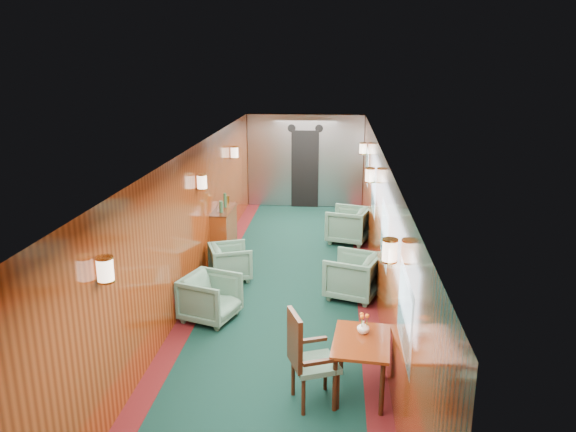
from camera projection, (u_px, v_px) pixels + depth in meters
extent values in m
plane|color=black|center=(284.00, 298.00, 9.16)|extent=(12.00, 12.00, 0.00)
cube|color=white|center=(283.00, 155.00, 8.52)|extent=(3.00, 12.00, 0.10)
cube|color=white|center=(283.00, 154.00, 8.52)|extent=(1.20, 12.00, 0.06)
cube|color=maroon|center=(305.00, 160.00, 14.59)|extent=(3.00, 0.10, 2.40)
cube|color=maroon|center=(190.00, 225.00, 8.96)|extent=(0.10, 12.00, 2.40)
cube|color=maroon|center=(379.00, 230.00, 8.71)|extent=(0.10, 12.00, 2.40)
cube|color=#430D0E|center=(202.00, 294.00, 9.28)|extent=(0.30, 12.00, 0.01)
cube|color=#430D0E|center=(367.00, 300.00, 9.05)|extent=(0.30, 12.00, 0.01)
cube|color=#A8AAAF|center=(305.00, 161.00, 14.51)|extent=(2.98, 0.12, 2.38)
cube|color=black|center=(305.00, 169.00, 14.49)|extent=(0.70, 0.06, 2.00)
cylinder|color=black|center=(292.00, 128.00, 14.24)|extent=(0.20, 0.04, 0.20)
cylinder|color=black|center=(319.00, 128.00, 14.18)|extent=(0.20, 0.04, 0.20)
cube|color=silver|center=(405.00, 314.00, 5.29)|extent=(0.02, 1.10, 0.80)
cube|color=#476A6A|center=(404.00, 314.00, 5.29)|extent=(0.01, 0.96, 0.66)
cube|color=silver|center=(384.00, 234.00, 7.68)|extent=(0.02, 1.10, 0.80)
cube|color=#476A6A|center=(384.00, 234.00, 7.68)|extent=(0.01, 0.96, 0.66)
cube|color=silver|center=(374.00, 192.00, 10.08)|extent=(0.02, 1.10, 0.80)
cube|color=#476A6A|center=(373.00, 192.00, 10.08)|extent=(0.01, 0.96, 0.66)
cube|color=silver|center=(367.00, 166.00, 12.48)|extent=(0.02, 1.10, 0.80)
cube|color=#476A6A|center=(367.00, 166.00, 12.48)|extent=(0.01, 0.96, 0.66)
cylinder|color=beige|center=(105.00, 269.00, 5.44)|extent=(0.16, 0.16, 0.24)
cylinder|color=#AC8330|center=(106.00, 281.00, 5.47)|extent=(0.17, 0.17, 0.02)
cylinder|color=beige|center=(390.00, 251.00, 5.97)|extent=(0.16, 0.16, 0.24)
cylinder|color=#AC8330|center=(389.00, 261.00, 6.00)|extent=(0.17, 0.17, 0.02)
cylinder|color=beige|center=(202.00, 182.00, 9.27)|extent=(0.16, 0.16, 0.24)
cylinder|color=#AC8330|center=(202.00, 189.00, 9.30)|extent=(0.17, 0.17, 0.02)
cylinder|color=beige|center=(370.00, 175.00, 9.80)|extent=(0.16, 0.16, 0.24)
cylinder|color=#AC8330|center=(370.00, 182.00, 9.83)|extent=(0.17, 0.17, 0.02)
cylinder|color=beige|center=(234.00, 152.00, 12.15)|extent=(0.16, 0.16, 0.24)
cylinder|color=#AC8330|center=(235.00, 158.00, 12.18)|extent=(0.17, 0.17, 0.02)
cylinder|color=beige|center=(363.00, 148.00, 12.68)|extent=(0.16, 0.16, 0.24)
cylinder|color=#AC8330|center=(363.00, 154.00, 12.71)|extent=(0.17, 0.17, 0.02)
cube|color=maroon|center=(362.00, 341.00, 6.39)|extent=(0.72, 0.97, 0.04)
cylinder|color=#391A0C|center=(335.00, 384.00, 6.15)|extent=(0.05, 0.05, 0.65)
cylinder|color=#391A0C|center=(382.00, 389.00, 6.06)|extent=(0.05, 0.05, 0.65)
cylinder|color=#391A0C|center=(342.00, 349.00, 6.89)|extent=(0.05, 0.05, 0.65)
cylinder|color=#391A0C|center=(384.00, 353.00, 6.80)|extent=(0.05, 0.05, 0.65)
cube|color=#1E4638|center=(315.00, 364.00, 6.27)|extent=(0.62, 0.62, 0.06)
cube|color=#391A0C|center=(295.00, 340.00, 6.11)|extent=(0.21, 0.43, 0.62)
cube|color=#1E4638|center=(297.00, 345.00, 6.14)|extent=(0.14, 0.32, 0.37)
cube|color=#391A0C|center=(322.00, 362.00, 6.00)|extent=(0.43, 0.21, 0.04)
cube|color=#391A0C|center=(309.00, 341.00, 6.44)|extent=(0.43, 0.21, 0.04)
cylinder|color=#391A0C|center=(303.00, 397.00, 6.10)|extent=(0.05, 0.05, 0.45)
cylinder|color=#391A0C|center=(337.00, 391.00, 6.20)|extent=(0.05, 0.05, 0.45)
cylinder|color=#391A0C|center=(293.00, 378.00, 6.47)|extent=(0.05, 0.05, 0.45)
cylinder|color=#391A0C|center=(325.00, 372.00, 6.57)|extent=(0.05, 0.05, 0.45)
cube|color=maroon|center=(224.00, 233.00, 10.90)|extent=(0.32, 1.08, 0.97)
cube|color=#391A0C|center=(224.00, 209.00, 10.77)|extent=(0.34, 1.10, 0.02)
cylinder|color=#24482C|center=(221.00, 207.00, 10.48)|extent=(0.07, 0.07, 0.22)
cylinder|color=#24482C|center=(225.00, 200.00, 10.83)|extent=(0.06, 0.06, 0.28)
cylinder|color=#AC8330|center=(227.00, 200.00, 11.05)|extent=(0.08, 0.08, 0.18)
imported|color=white|center=(363.00, 327.00, 6.52)|extent=(0.15, 0.15, 0.15)
imported|color=#1E4638|center=(210.00, 298.00, 8.32)|extent=(0.95, 0.94, 0.69)
imported|color=#1E4638|center=(230.00, 262.00, 9.86)|extent=(0.89, 0.88, 0.63)
imported|color=#1E4638|center=(352.00, 276.00, 9.10)|extent=(1.01, 1.00, 0.73)
imported|color=#1E4638|center=(348.00, 225.00, 11.83)|extent=(1.01, 1.00, 0.75)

